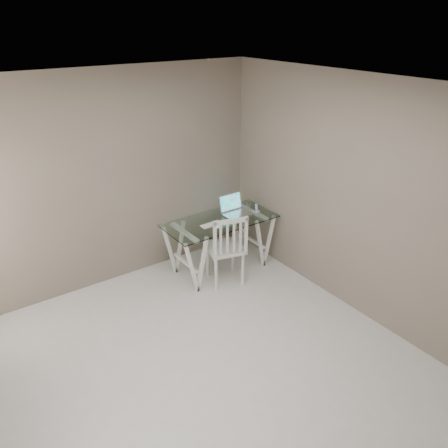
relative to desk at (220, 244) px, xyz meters
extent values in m
plane|color=beige|center=(-1.20, -1.62, -0.38)|extent=(4.50, 4.50, 0.00)
cube|color=white|center=(-1.20, -1.62, 2.32)|extent=(4.00, 4.50, 0.02)
cube|color=#716659|center=(-1.20, 0.63, 0.97)|extent=(4.00, 0.02, 2.70)
cube|color=#716659|center=(0.80, -1.62, 0.97)|extent=(0.02, 4.50, 2.70)
cube|color=silver|center=(0.00, 0.00, 0.36)|extent=(1.50, 0.70, 0.01)
cube|color=white|center=(-0.55, 0.00, -0.02)|extent=(0.24, 0.62, 0.72)
cube|color=white|center=(0.55, 0.00, -0.02)|extent=(0.24, 0.62, 0.72)
cube|color=silver|center=(-0.11, -0.27, 0.10)|extent=(0.56, 0.56, 0.04)
cylinder|color=silver|center=(-0.34, -0.39, -0.15)|extent=(0.04, 0.04, 0.46)
cylinder|color=silver|center=(0.01, -0.49, -0.15)|extent=(0.04, 0.04, 0.46)
cylinder|color=silver|center=(-0.24, -0.04, -0.15)|extent=(0.04, 0.04, 0.46)
cylinder|color=silver|center=(0.11, -0.14, -0.15)|extent=(0.04, 0.04, 0.46)
cube|color=silver|center=(-0.17, -0.47, 0.35)|extent=(0.44, 0.15, 0.51)
cube|color=silver|center=(0.29, 0.01, 0.37)|extent=(0.37, 0.25, 0.02)
cube|color=#19D899|center=(0.29, 0.17, 0.50)|extent=(0.37, 0.07, 0.24)
cube|color=silver|center=(-0.18, -0.05, 0.37)|extent=(0.31, 0.13, 0.01)
ellipsoid|color=white|center=(-0.16, -0.18, 0.38)|extent=(0.11, 0.06, 0.03)
cube|color=white|center=(0.57, -0.06, 0.37)|extent=(0.06, 0.06, 0.01)
cube|color=black|center=(0.57, -0.05, 0.43)|extent=(0.05, 0.03, 0.11)
camera|label=1|loc=(-2.98, -4.30, 2.83)|focal=35.00mm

